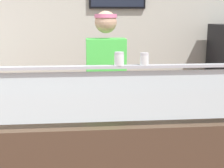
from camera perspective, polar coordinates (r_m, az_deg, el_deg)
shop_rear_unit at (r=4.62m, az=-1.30°, el=7.27°), size 6.69×0.13×2.70m
serving_counter at (r=2.85m, az=1.90°, el=-14.19°), size 2.29×0.76×0.95m
sneeze_guard at (r=2.30m, az=3.05°, el=-0.68°), size 2.12×0.06×0.44m
pizza_tray at (r=2.72m, az=0.75°, el=-4.35°), size 0.41×0.41×0.04m
pizza_server at (r=2.70m, az=1.45°, el=-4.00°), size 0.12×0.29×0.01m
parmesan_shaker at (r=2.25m, az=1.23°, el=4.21°), size 0.07×0.07×0.09m
pepper_flake_shaker at (r=2.28m, az=5.56°, el=4.16°), size 0.06×0.06×0.08m
worker_figure at (r=3.28m, az=-0.95°, el=-0.84°), size 0.41×0.50×1.76m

